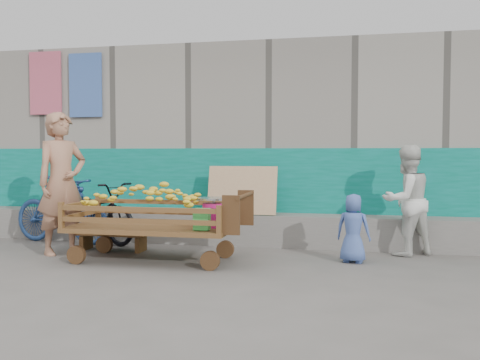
% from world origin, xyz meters
% --- Properties ---
extents(ground, '(80.00, 80.00, 0.00)m').
position_xyz_m(ground, '(0.00, 0.00, 0.00)').
color(ground, '#57544F').
rests_on(ground, ground).
extents(building_wall, '(12.00, 3.50, 3.00)m').
position_xyz_m(building_wall, '(-0.00, 4.05, 1.47)').
color(building_wall, gray).
rests_on(building_wall, ground).
extents(banana_cart, '(2.18, 1.00, 0.93)m').
position_xyz_m(banana_cart, '(-0.59, 0.93, 0.63)').
color(banana_cart, brown).
rests_on(banana_cart, ground).
extents(bench, '(1.01, 0.30, 0.25)m').
position_xyz_m(bench, '(-1.35, 1.48, 0.18)').
color(bench, brown).
rests_on(bench, ground).
extents(vendor_man, '(0.74, 0.82, 1.87)m').
position_xyz_m(vendor_man, '(-1.90, 1.15, 0.94)').
color(vendor_man, '#A57155').
rests_on(vendor_man, ground).
extents(woman, '(0.88, 0.84, 1.44)m').
position_xyz_m(woman, '(2.54, 1.99, 0.72)').
color(woman, silver).
rests_on(woman, ground).
extents(child, '(0.46, 0.35, 0.84)m').
position_xyz_m(child, '(1.86, 1.36, 0.42)').
color(child, '#4460A8').
rests_on(child, ground).
extents(bicycle_dark, '(1.81, 1.25, 0.90)m').
position_xyz_m(bicycle_dark, '(-1.90, 2.05, 0.45)').
color(bicycle_dark, black).
rests_on(bicycle_dark, ground).
extents(bicycle_blue, '(1.72, 0.76, 1.00)m').
position_xyz_m(bicycle_blue, '(-2.34, 1.85, 0.50)').
color(bicycle_blue, navy).
rests_on(bicycle_blue, ground).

